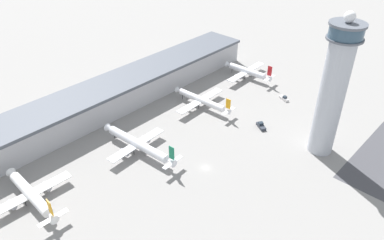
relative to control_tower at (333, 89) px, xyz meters
The scene contains 9 objects.
ground_plane 63.42m from the control_tower, 146.87° to the left, with size 1000.00×1000.00×0.00m, color gray.
terminal_building 112.64m from the control_tower, 114.67° to the left, with size 200.68×25.00×15.11m.
control_tower is the anchor object (origin of this frame).
airplane_gate_bravo 128.38m from the control_tower, 148.45° to the left, with size 33.40×36.70×12.68m.
airplane_gate_charlie 87.91m from the control_tower, 134.25° to the left, with size 31.53×43.94×12.81m.
airplane_gate_delta 71.43m from the control_tower, 97.61° to the left, with size 34.41×37.52×11.59m.
airplane_gate_echo 82.46m from the control_tower, 61.25° to the left, with size 35.12×33.18×12.56m.
service_truck_baggage 56.09m from the control_tower, 51.33° to the left, with size 4.14×6.52×2.48m.
service_truck_water 43.27m from the control_tower, 96.25° to the left, with size 5.66×7.08×2.72m.
Camera 1 is at (-95.44, -80.71, 105.86)m, focal length 35.00 mm.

